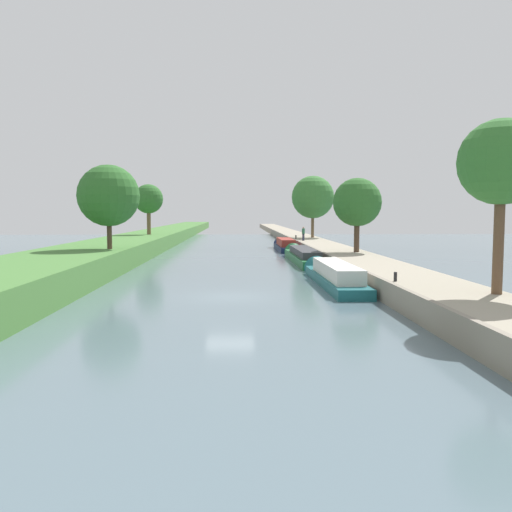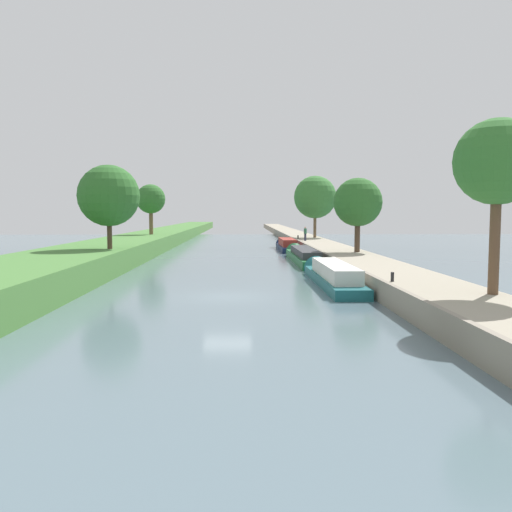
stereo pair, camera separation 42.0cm
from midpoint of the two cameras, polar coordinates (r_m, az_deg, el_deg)
ground_plane at (r=27.61m, az=-2.66°, el=-4.43°), size 160.00×160.00×0.00m
left_grassy_bank at (r=29.86m, az=-24.60°, el=-2.53°), size 6.94×260.00×1.68m
right_towpath at (r=29.00m, az=16.75°, el=-3.11°), size 3.90×260.00×1.07m
stone_quay at (r=28.41m, az=12.77°, el=-3.13°), size 0.25×260.00×1.12m
narrowboat_teal at (r=32.90m, az=8.47°, el=-2.02°), size 1.91×13.24×2.01m
narrowboat_green at (r=47.59m, az=5.34°, el=0.03°), size 1.90×15.31×1.83m
narrowboat_navy at (r=62.52m, az=3.48°, el=1.18°), size 1.85×11.76×1.98m
tree_rightbank_near at (r=23.44m, az=25.04°, el=9.06°), size 3.43×3.43×7.03m
tree_rightbank_midnear at (r=45.10m, az=11.17°, el=5.68°), size 4.04×4.04×6.20m
tree_rightbank_midfar at (r=70.94m, az=6.56°, el=6.31°), size 5.63×5.63×8.18m
tree_leftbank_downstream at (r=40.75m, az=-15.29°, el=6.28°), size 4.54×4.54×6.22m
tree_leftbank_upstream at (r=67.07m, az=-11.10°, el=6.02°), size 3.61×3.61×6.21m
person_walking at (r=62.86m, az=5.52°, el=2.45°), size 0.34×0.34×1.66m
mooring_bollard_near at (r=26.26m, az=14.92°, el=-2.19°), size 0.16×0.16×0.45m
mooring_bollard_far at (r=67.63m, az=4.73°, el=2.06°), size 0.16×0.16×0.45m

